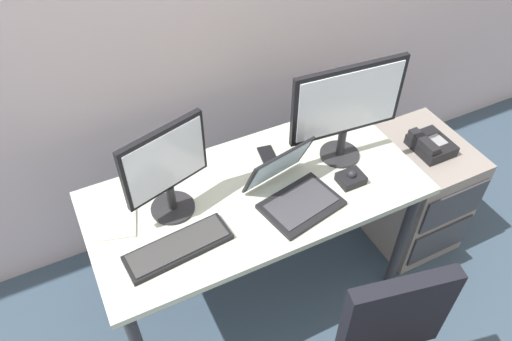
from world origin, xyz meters
TOP-DOWN VIEW (x-y plane):
  - ground_plane at (0.00, 0.00)m, footprint 8.00×8.00m
  - desk at (0.00, 0.00)m, footprint 1.43×0.68m
  - file_cabinet at (0.95, -0.02)m, footprint 0.42×0.53m
  - desk_phone at (0.94, -0.04)m, footprint 0.17×0.20m
  - monitor_main at (0.44, 0.03)m, footprint 0.51×0.18m
  - monitor_side at (-0.35, 0.06)m, footprint 0.36×0.18m
  - keyboard at (-0.40, -0.14)m, footprint 0.42×0.17m
  - laptop at (0.12, -0.11)m, footprint 0.37×0.37m
  - trackball_mouse at (0.39, -0.14)m, footprint 0.11×0.09m
  - coffee_mug at (0.45, 0.24)m, footprint 0.09×0.08m
  - paper_notepad at (-0.57, 0.10)m, footprint 0.20×0.24m
  - cell_phone at (0.14, 0.16)m, footprint 0.09×0.15m

SIDE VIEW (x-z plane):
  - ground_plane at x=0.00m, z-range 0.00..0.00m
  - file_cabinet at x=0.95m, z-range 0.00..0.64m
  - desk at x=0.00m, z-range 0.29..1.05m
  - desk_phone at x=0.94m, z-range 0.63..0.72m
  - cell_phone at x=0.14m, z-range 0.76..0.77m
  - paper_notepad at x=-0.57m, z-range 0.76..0.77m
  - keyboard at x=-0.40m, z-range 0.76..0.78m
  - trackball_mouse at x=0.39m, z-range 0.75..0.81m
  - laptop at x=0.12m, z-range 0.70..0.92m
  - coffee_mug at x=0.45m, z-range 0.76..0.88m
  - monitor_side at x=-0.35m, z-range 0.78..1.20m
  - monitor_main at x=0.44m, z-range 0.80..1.27m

